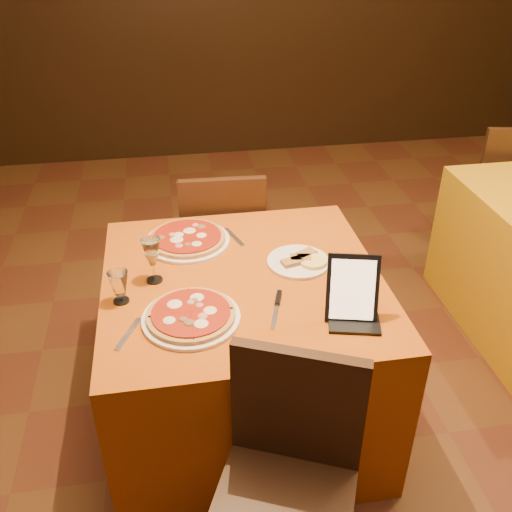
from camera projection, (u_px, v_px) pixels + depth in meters
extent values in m
cube|color=#5E2D19|center=(368.00, 445.00, 2.50)|extent=(6.00, 7.00, 0.01)
cube|color=#AF4D0B|center=(244.00, 350.00, 2.45)|extent=(1.10, 1.10, 0.75)
cylinder|color=white|center=(191.00, 318.00, 2.03)|extent=(0.35, 0.35, 0.01)
cylinder|color=#AD4C23|center=(191.00, 314.00, 2.02)|extent=(0.32, 0.32, 0.02)
cylinder|color=white|center=(187.00, 241.00, 2.49)|extent=(0.37, 0.37, 0.01)
cylinder|color=#AD4C23|center=(187.00, 238.00, 2.48)|extent=(0.33, 0.33, 0.02)
cylinder|color=white|center=(298.00, 262.00, 2.34)|extent=(0.26, 0.26, 0.01)
cylinder|color=olive|center=(298.00, 258.00, 2.33)|extent=(0.16, 0.16, 0.02)
cube|color=black|center=(352.00, 288.00, 1.99)|extent=(0.20, 0.14, 0.23)
cube|color=silver|center=(276.00, 313.00, 2.06)|extent=(0.07, 0.18, 0.01)
cube|color=silver|center=(129.00, 334.00, 1.96)|extent=(0.09, 0.17, 0.01)
cube|color=silver|center=(234.00, 237.00, 2.52)|extent=(0.07, 0.17, 0.01)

